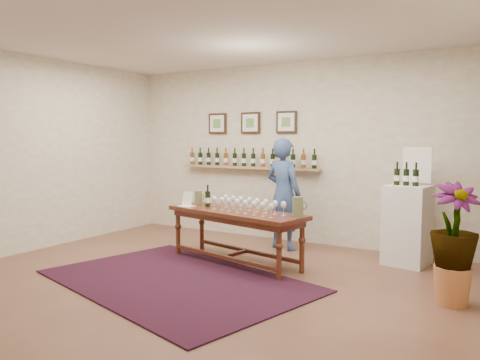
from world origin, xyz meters
The scene contains 14 objects.
ground centered at (0.00, 0.00, 0.00)m, with size 6.00×6.00×0.00m, color brown.
room_shell centered at (2.11, 1.86, 1.12)m, with size 6.00×6.00×6.00m.
rug centered at (-0.28, -0.15, 0.01)m, with size 3.00×2.00×0.02m, color #460C0F.
tasting_table centered at (-0.11, 0.86, 0.59)m, with size 2.05×1.02×0.70m.
table_glasses centered at (0.10, 0.81, 0.79)m, with size 1.31×0.30×0.18m, color silver, non-canonical shape.
table_bottles centered at (-0.59, 0.98, 0.84)m, with size 0.26×0.15×0.28m, color black, non-canonical shape.
pitcher_left centered at (-0.83, 1.05, 0.79)m, with size 0.12×0.12×0.19m, color #626C43, non-canonical shape.
pitcher_right centered at (0.78, 0.84, 0.81)m, with size 0.15×0.15×0.23m, color #626C43, non-canonical shape.
menu_card centered at (-0.88, 0.87, 0.80)m, with size 0.22×0.16×0.20m, color white.
display_pedestal centered at (1.82, 1.96, 0.51)m, with size 0.51×0.51×1.03m, color silver.
pedestal_bottles centered at (1.79, 1.92, 1.16)m, with size 0.26×0.07×0.26m, color black, non-canonical shape.
info_sign centered at (1.88, 2.14, 1.28)m, with size 0.37×0.02×0.51m, color white.
potted_plant centered at (2.51, 0.64, 0.60)m, with size 0.76×0.76×1.03m.
person centered at (0.07, 1.92, 0.81)m, with size 0.59×0.39×1.63m, color #334C7A.
Camera 1 is at (3.01, -4.24, 1.61)m, focal length 35.00 mm.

